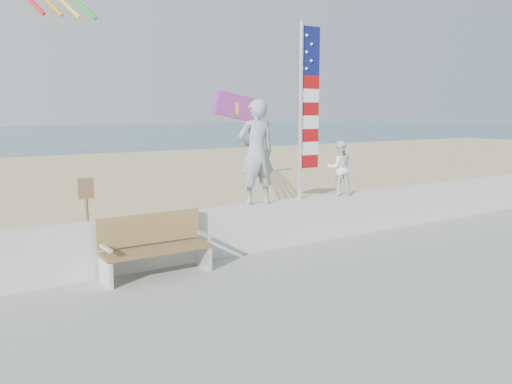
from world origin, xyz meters
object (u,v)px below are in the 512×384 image
at_px(adult, 256,152).
at_px(child, 339,168).
at_px(bench, 154,245).
at_px(flag, 306,104).

xyz_separation_m(adult, child, (2.12, 0.00, -0.42)).
bearing_deg(child, bench, 28.12).
bearing_deg(adult, flag, -172.38).
bearing_deg(bench, flag, 7.41).
height_order(adult, flag, flag).
height_order(child, bench, child).
distance_m(child, flag, 1.63).
relative_size(child, flag, 0.33).
xyz_separation_m(bench, flag, (3.49, 0.45, 2.30)).
relative_size(adult, flag, 0.57).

